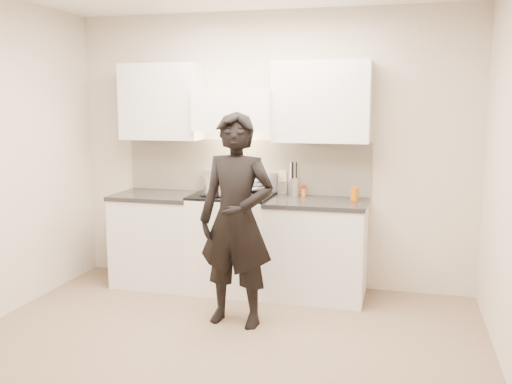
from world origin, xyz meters
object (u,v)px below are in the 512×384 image
Objects in this scene: utensil_crock at (293,186)px; wok at (251,183)px; person at (236,220)px; stove at (232,242)px; counter_right at (317,248)px.

wok is at bearing -167.25° from utensil_crock.
utensil_crock is 1.08m from person.
wok is 0.97m from person.
utensil_crock is at bearing 12.75° from wok.
person is (-0.27, -1.03, -0.15)m from utensil_crock.
stove is 1.04× the size of counter_right.
utensil_crock is at bearing 19.28° from stove.
wok is 1.15× the size of utensil_crock.
wok reaches higher than counter_right.
wok is (0.16, 0.11, 0.57)m from stove.
stove is 0.55× the size of person.
wok reaches higher than stove.
counter_right is 2.76× the size of utensil_crock.
counter_right is 0.53× the size of person.
utensil_crock is (-0.27, 0.20, 0.56)m from counter_right.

